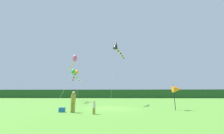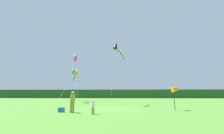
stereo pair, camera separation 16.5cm
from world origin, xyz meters
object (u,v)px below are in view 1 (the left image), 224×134
object	(u,v)px
kite_green	(74,73)
kite_black	(116,46)
kite_orange	(76,72)
kite_rainbow	(74,59)
person_child	(94,106)
cooler_box	(62,110)
person_adult	(73,101)
banner_flag_pole	(177,89)

from	to	relation	value
kite_green	kite_black	bearing A→B (deg)	-30.51
kite_orange	kite_rainbow	size ratio (longest dim) A/B	0.85
person_child	cooler_box	xyz separation A→B (m)	(-3.07, 1.23, -0.40)
person_adult	banner_flag_pole	size ratio (longest dim) A/B	0.72
person_child	kite_green	world-z (taller)	kite_green
person_adult	kite_black	distance (m)	12.25
kite_black	kite_rainbow	xyz separation A→B (m)	(-10.02, 10.50, 0.70)
kite_black	kite_orange	distance (m)	13.53
person_adult	person_child	distance (m)	2.28
person_child	kite_rainbow	xyz separation A→B (m)	(-8.20, 19.85, 9.17)
person_adult	cooler_box	xyz separation A→B (m)	(-1.05, 0.27, -0.82)
person_child	kite_black	xyz separation A→B (m)	(1.82, 9.34, 8.48)
person_child	kite_orange	distance (m)	21.17
person_adult	kite_rainbow	world-z (taller)	kite_rainbow
cooler_box	kite_orange	bearing A→B (deg)	103.68
person_child	kite_black	distance (m)	12.75
banner_flag_pole	kite_rainbow	bearing A→B (deg)	134.22
person_child	kite_black	world-z (taller)	kite_black
kite_black	kite_rainbow	bearing A→B (deg)	133.66
banner_flag_pole	person_adult	bearing A→B (deg)	-167.78
banner_flag_pole	kite_rainbow	world-z (taller)	kite_rainbow
person_adult	kite_green	bearing A→B (deg)	107.62
kite_rainbow	kite_green	bearing A→B (deg)	-70.79
banner_flag_pole	kite_orange	size ratio (longest dim) A/B	0.27
person_adult	kite_black	size ratio (longest dim) A/B	0.18
kite_green	cooler_box	bearing A→B (deg)	-76.37
banner_flag_pole	kite_green	distance (m)	18.26
kite_black	kite_orange	world-z (taller)	kite_black
kite_rainbow	kite_orange	bearing A→B (deg)	-48.19
cooler_box	kite_green	world-z (taller)	kite_green
person_adult	banner_flag_pole	distance (m)	10.36
kite_green	kite_orange	bearing A→B (deg)	103.80
person_adult	kite_orange	size ratio (longest dim) A/B	0.20
person_child	kite_green	size ratio (longest dim) A/B	0.11
person_adult	banner_flag_pole	bearing A→B (deg)	12.22
person_adult	kite_black	xyz separation A→B (m)	(3.85, 8.38, 8.06)
kite_black	person_child	bearing A→B (deg)	-101.04
cooler_box	kite_orange	size ratio (longest dim) A/B	0.06
person_adult	kite_black	world-z (taller)	kite_black
kite_black	banner_flag_pole	bearing A→B (deg)	-44.85
banner_flag_pole	kite_green	xyz separation A→B (m)	(-14.24, 10.92, 3.40)
banner_flag_pole	kite_rainbow	xyz separation A→B (m)	(-16.25, 16.70, 7.71)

